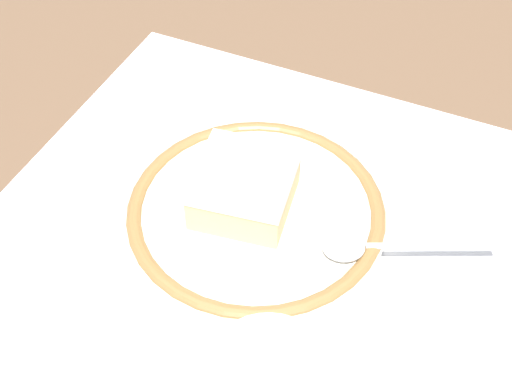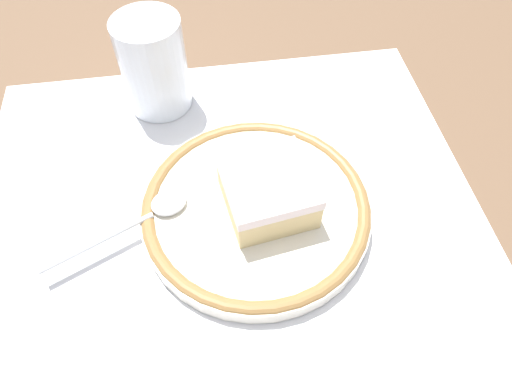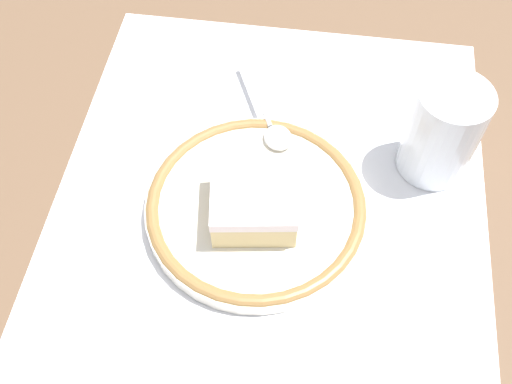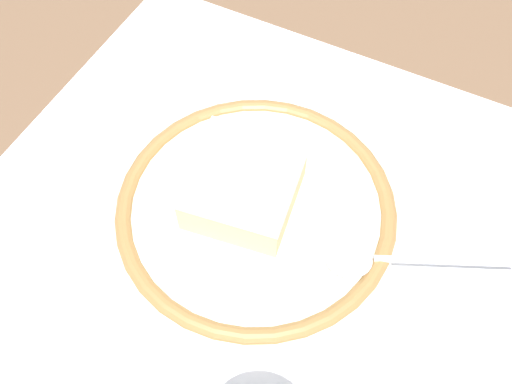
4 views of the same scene
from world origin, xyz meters
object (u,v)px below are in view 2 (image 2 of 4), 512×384
Objects in this scene: plate at (256,209)px; napkin at (340,101)px; cake_slice at (268,191)px; spoon at (152,214)px; cup at (155,70)px.

plate is 1.69× the size of napkin.
spoon is at bearing -1.32° from cake_slice.
cake_slice is at bearing 52.17° from napkin.
plate is at bearing -3.39° from cake_slice.
plate is 0.09m from spoon.
cup reaches higher than cake_slice.
plate is at bearing 116.35° from cup.
cake_slice is 0.18m from napkin.
cake_slice is at bearing 176.61° from plate.
napkin is (-0.21, -0.13, -0.02)m from spoon.
plate is 2.43× the size of cake_slice.
spoon is at bearing 86.52° from cup.
plate is 2.06× the size of cup.
cup is (-0.01, -0.16, 0.02)m from spoon.
spoon is 0.25m from napkin.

